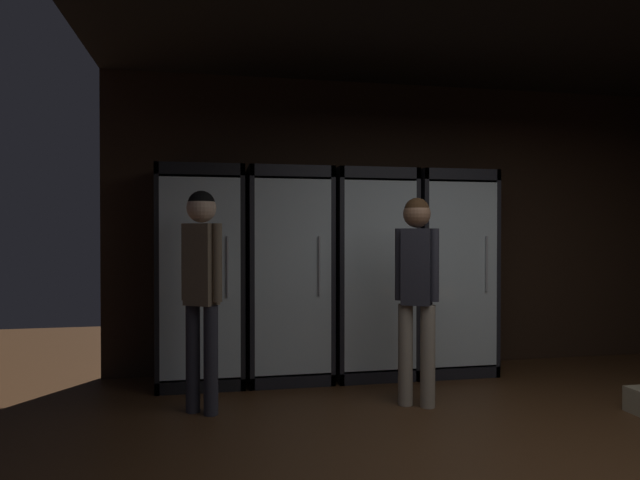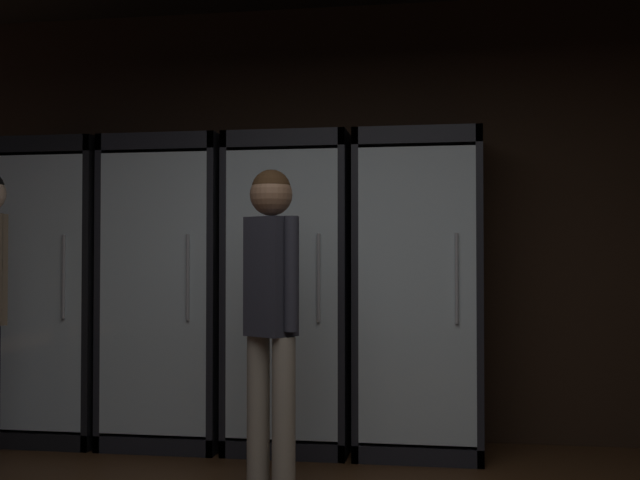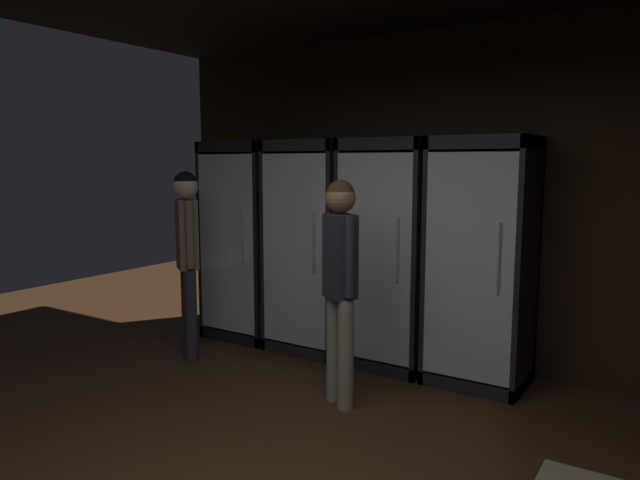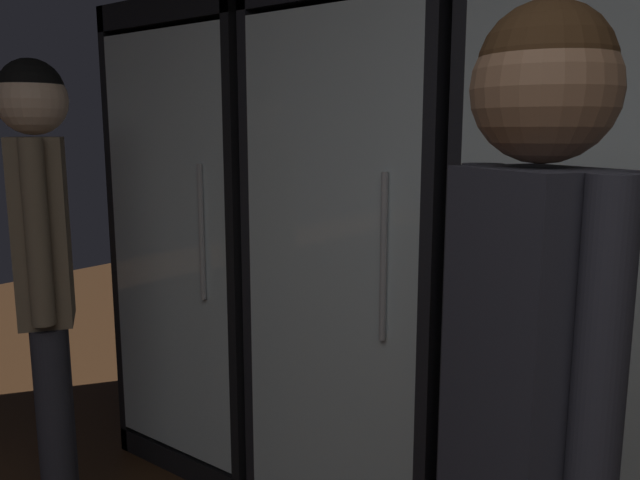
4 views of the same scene
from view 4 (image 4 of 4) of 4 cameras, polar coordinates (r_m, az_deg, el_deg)
name	(u,v)px [view 4 (image 4 of 4)]	position (r m, az deg, el deg)	size (l,w,h in m)	color
cooler_far_left	(230,243)	(2.75, -8.16, -0.31)	(0.73, 0.63, 1.90)	black
cooler_left	(383,266)	(2.28, 5.74, -2.39)	(0.73, 0.63, 1.90)	black
cooler_center	(612,297)	(2.00, 25.05, -4.75)	(0.73, 0.63, 1.90)	black
shopper_near	(44,255)	(2.20, -23.85, -1.24)	(0.29, 0.25, 1.63)	#2D2D38
shopper_far	(525,425)	(1.06, 18.14, -15.69)	(0.30, 0.26, 1.59)	gray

